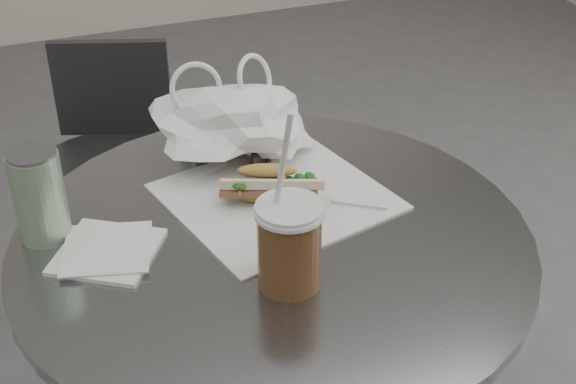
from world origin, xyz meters
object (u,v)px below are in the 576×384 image
object	(u,v)px
sunglasses	(264,155)
drink_can	(39,195)
iced_coffee	(289,244)
chair_far	(116,203)
banh_mi	(268,184)
cafe_table	(274,371)

from	to	relation	value
sunglasses	drink_can	bearing A→B (deg)	143.29
iced_coffee	sunglasses	size ratio (longest dim) A/B	2.78
iced_coffee	sunglasses	bearing A→B (deg)	76.66
chair_far	drink_can	bearing A→B (deg)	94.07
banh_mi	drink_can	xyz separation A→B (m)	(-0.33, 0.03, 0.04)
cafe_table	banh_mi	bearing A→B (deg)	74.27
drink_can	sunglasses	bearing A→B (deg)	11.97
iced_coffee	banh_mi	bearing A→B (deg)	78.33
cafe_table	drink_can	size ratio (longest dim) A/B	5.45
chair_far	drink_can	xyz separation A→B (m)	(-0.19, -0.72, 0.50)
cafe_table	banh_mi	size ratio (longest dim) A/B	3.89
sunglasses	chair_far	bearing A→B (deg)	56.74
chair_far	sunglasses	size ratio (longest dim) A/B	7.18
iced_coffee	drink_can	size ratio (longest dim) A/B	1.91
sunglasses	drink_can	size ratio (longest dim) A/B	0.69
cafe_table	banh_mi	world-z (taller)	banh_mi
iced_coffee	sunglasses	world-z (taller)	iced_coffee
cafe_table	banh_mi	xyz separation A→B (m)	(0.02, 0.08, 0.31)
banh_mi	drink_can	distance (m)	0.33
iced_coffee	drink_can	distance (m)	0.37
iced_coffee	drink_can	bearing A→B (deg)	142.14
chair_far	iced_coffee	xyz separation A→B (m)	(0.10, -0.94, 0.50)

